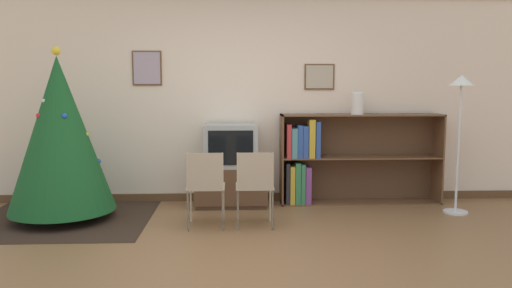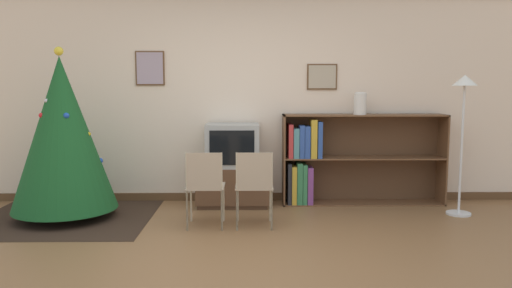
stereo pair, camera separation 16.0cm
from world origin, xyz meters
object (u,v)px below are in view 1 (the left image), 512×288
at_px(tv_console, 231,186).
at_px(bookshelf, 332,160).
at_px(television, 231,145).
at_px(folding_chair_right, 255,184).
at_px(christmas_tree, 60,134).
at_px(folding_chair_left, 206,185).
at_px(standing_lamp, 460,108).
at_px(vase, 358,103).

xyz_separation_m(tv_console, bookshelf, (1.28, 0.09, 0.31)).
height_order(television, folding_chair_right, television).
bearing_deg(christmas_tree, bookshelf, 11.74).
relative_size(folding_chair_left, standing_lamp, 0.51).
xyz_separation_m(christmas_tree, bookshelf, (3.17, 0.66, -0.41)).
bearing_deg(folding_chair_right, tv_console, 104.54).
height_order(christmas_tree, tv_console, christmas_tree).
bearing_deg(folding_chair_left, tv_console, 75.46).
bearing_deg(bookshelf, television, -175.70).
distance_m(folding_chair_right, bookshelf, 1.50).
relative_size(bookshelf, vase, 7.33).
distance_m(tv_console, television, 0.51).
height_order(bookshelf, standing_lamp, standing_lamp).
xyz_separation_m(television, folding_chair_right, (0.26, -0.99, -0.29)).
bearing_deg(standing_lamp, tv_console, 169.74).
bearing_deg(standing_lamp, vase, 154.32).
xyz_separation_m(christmas_tree, television, (1.89, 0.56, -0.20)).
relative_size(folding_chair_left, bookshelf, 0.40).
height_order(television, folding_chair_left, television).
bearing_deg(folding_chair_left, folding_chair_right, 0.00).
relative_size(tv_console, folding_chair_left, 1.09).
distance_m(christmas_tree, vase, 3.53).
bearing_deg(vase, standing_lamp, -25.68).
distance_m(folding_chair_left, standing_lamp, 3.06).
xyz_separation_m(christmas_tree, folding_chair_right, (2.14, -0.43, -0.49)).
distance_m(bookshelf, standing_lamp, 1.64).
bearing_deg(television, bookshelf, 4.30).
xyz_separation_m(vase, standing_lamp, (1.07, -0.52, -0.04)).
bearing_deg(folding_chair_left, television, 75.42).
height_order(christmas_tree, folding_chair_left, christmas_tree).
height_order(folding_chair_right, vase, vase).
distance_m(christmas_tree, folding_chair_right, 2.24).
bearing_deg(folding_chair_right, standing_lamp, 12.17).
relative_size(television, folding_chair_left, 0.80).
xyz_separation_m(christmas_tree, tv_console, (1.89, 0.56, -0.71)).
xyz_separation_m(tv_console, standing_lamp, (2.66, -0.48, 0.99)).
bearing_deg(television, standing_lamp, -10.20).
height_order(tv_console, standing_lamp, standing_lamp).
relative_size(television, vase, 2.35).
relative_size(television, folding_chair_right, 0.80).
bearing_deg(vase, folding_chair_right, -142.06).
height_order(folding_chair_right, bookshelf, bookshelf).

